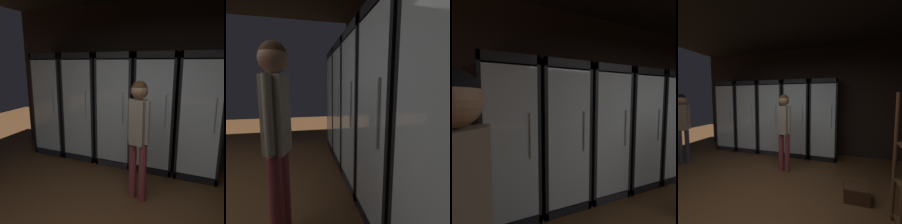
# 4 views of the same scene
# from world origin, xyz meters

# --- Properties ---
(wall_back) EXTENTS (6.00, 0.06, 2.80)m
(wall_back) POSITION_xyz_m (0.00, 3.03, 1.40)
(wall_back) COLOR black
(wall_back) RESTS_ON ground
(cooler_far_left) EXTENTS (0.63, 0.59, 1.93)m
(cooler_far_left) POSITION_xyz_m (-2.05, 2.74, 0.95)
(cooler_far_left) COLOR black
(cooler_far_left) RESTS_ON ground
(cooler_left) EXTENTS (0.63, 0.59, 1.93)m
(cooler_left) POSITION_xyz_m (-1.38, 2.74, 0.94)
(cooler_left) COLOR black
(cooler_left) RESTS_ON ground
(cooler_center) EXTENTS (0.63, 0.59, 1.93)m
(cooler_center) POSITION_xyz_m (-0.71, 2.74, 0.94)
(cooler_center) COLOR #2B2B30
(cooler_center) RESTS_ON ground
(cooler_right) EXTENTS (0.63, 0.59, 1.93)m
(cooler_right) POSITION_xyz_m (-0.03, 2.74, 0.95)
(cooler_right) COLOR black
(cooler_right) RESTS_ON ground
(cooler_far_right) EXTENTS (0.63, 0.59, 1.93)m
(cooler_far_right) POSITION_xyz_m (0.64, 2.74, 0.95)
(cooler_far_right) COLOR black
(cooler_far_right) RESTS_ON ground
(shopper_near) EXTENTS (0.29, 0.21, 1.56)m
(shopper_near) POSITION_xyz_m (-0.05, 1.70, 0.97)
(shopper_near) COLOR brown
(shopper_near) RESTS_ON ground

